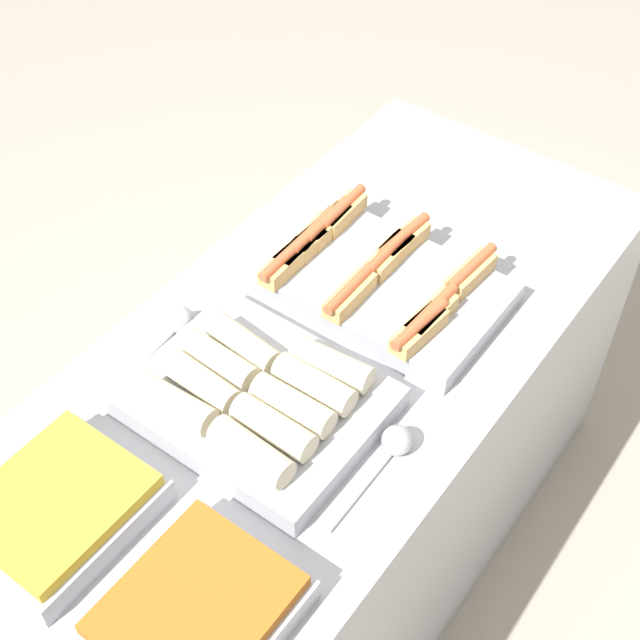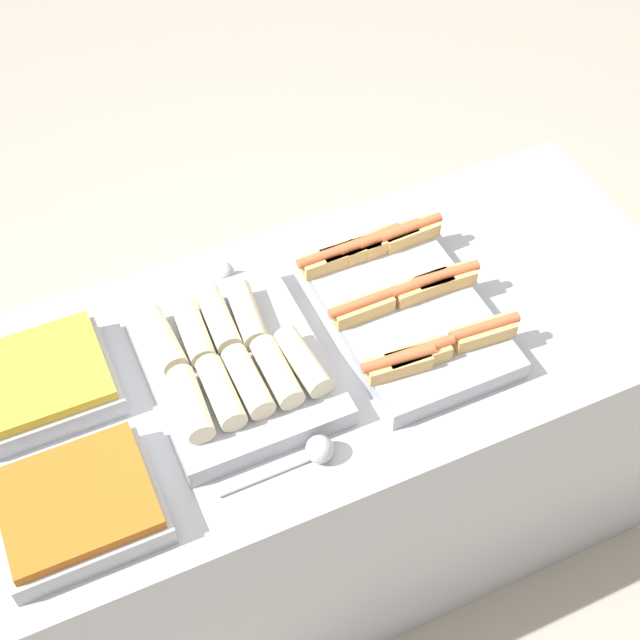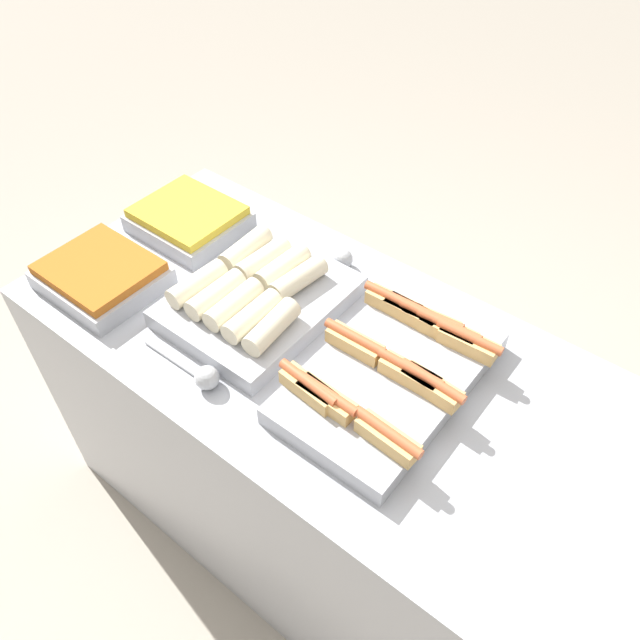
# 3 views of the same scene
# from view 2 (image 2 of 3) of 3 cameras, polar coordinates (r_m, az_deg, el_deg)

# --- Properties ---
(ground_plane) EXTENTS (12.00, 12.00, 0.00)m
(ground_plane) POSITION_cam_2_polar(r_m,az_deg,el_deg) (2.65, 0.75, -12.94)
(ground_plane) COLOR #ADA393
(counter) EXTENTS (1.62, 0.74, 0.86)m
(counter) POSITION_cam_2_polar(r_m,az_deg,el_deg) (2.28, 0.86, -8.00)
(counter) COLOR #A8AAB2
(counter) RESTS_ON ground_plane
(tray_hotdogs) EXTENTS (0.36, 0.53, 0.10)m
(tray_hotdogs) POSITION_cam_2_polar(r_m,az_deg,el_deg) (1.95, 5.18, 1.20)
(tray_hotdogs) COLOR #A8AAB2
(tray_hotdogs) RESTS_ON counter
(tray_wraps) EXTENTS (0.35, 0.44, 0.10)m
(tray_wraps) POSITION_cam_2_polar(r_m,az_deg,el_deg) (1.84, -5.58, -2.76)
(tray_wraps) COLOR #A8AAB2
(tray_wraps) RESTS_ON counter
(tray_side_front) EXTENTS (0.29, 0.25, 0.07)m
(tray_side_front) POSITION_cam_2_polar(r_m,az_deg,el_deg) (1.72, -15.20, -11.45)
(tray_side_front) COLOR #A8AAB2
(tray_side_front) RESTS_ON counter
(tray_side_back) EXTENTS (0.29, 0.25, 0.07)m
(tray_side_back) POSITION_cam_2_polar(r_m,az_deg,el_deg) (1.90, -17.48, -3.84)
(tray_side_back) COLOR #A8AAB2
(tray_side_back) RESTS_ON counter
(serving_spoon_near) EXTENTS (0.24, 0.06, 0.06)m
(serving_spoon_near) POSITION_cam_2_polar(r_m,az_deg,el_deg) (1.73, -0.35, -8.44)
(serving_spoon_near) COLOR #B2B5BA
(serving_spoon_near) RESTS_ON counter
(serving_spoon_far) EXTENTS (0.22, 0.06, 0.06)m
(serving_spoon_far) POSITION_cam_2_polar(r_m,az_deg,el_deg) (2.03, -6.50, 2.85)
(serving_spoon_far) COLOR #B2B5BA
(serving_spoon_far) RESTS_ON counter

